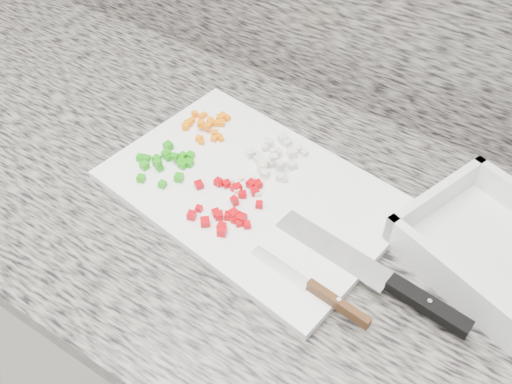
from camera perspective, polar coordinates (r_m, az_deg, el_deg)
cabinet at (r=1.28m, az=-3.60°, el=-13.69°), size 3.92×0.62×0.86m
countertop at (r=0.91m, az=-4.89°, el=0.25°), size 3.96×0.64×0.04m
cutting_board at (r=0.87m, az=-0.39°, el=0.11°), size 0.47×0.35×0.01m
carrot_pile at (r=0.97m, az=-4.78°, el=6.79°), size 0.09×0.08×0.02m
onion_pile at (r=0.91m, az=1.89°, el=3.57°), size 0.09×0.10×0.02m
green_pepper_pile at (r=0.91m, az=-8.84°, el=2.98°), size 0.09×0.10×0.02m
red_pepper_pile at (r=0.83m, az=-2.59°, el=-1.36°), size 0.12×0.12×0.02m
garlic_pile at (r=0.86m, az=-0.90°, el=0.68°), size 0.06×0.05×0.01m
chef_knife at (r=0.77m, az=13.58°, el=-9.00°), size 0.29×0.07×0.02m
paring_knife at (r=0.75m, az=6.70°, el=-10.10°), size 0.19×0.04×0.02m
tray at (r=0.84m, az=24.05°, el=-6.56°), size 0.33×0.28×0.06m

